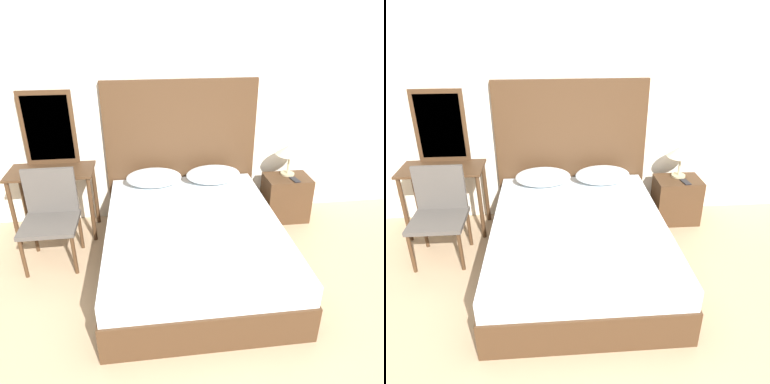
# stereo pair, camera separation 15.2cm
# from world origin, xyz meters

# --- Properties ---
(wall_back) EXTENTS (10.00, 0.06, 2.70)m
(wall_back) POSITION_xyz_m (0.00, 2.47, 1.35)
(wall_back) COLOR silver
(wall_back) RESTS_ON ground_plane
(bed) EXTENTS (1.60, 2.07, 0.51)m
(bed) POSITION_xyz_m (-0.03, 1.33, 0.25)
(bed) COLOR #422B19
(bed) RESTS_ON ground_plane
(headboard) EXTENTS (1.68, 0.05, 1.60)m
(headboard) POSITION_xyz_m (-0.03, 2.40, 0.80)
(headboard) COLOR #422B19
(headboard) RESTS_ON ground_plane
(pillow_left) EXTENTS (0.60, 0.35, 0.19)m
(pillow_left) POSITION_xyz_m (-0.36, 2.15, 0.60)
(pillow_left) COLOR silver
(pillow_left) RESTS_ON bed
(pillow_right) EXTENTS (0.60, 0.35, 0.19)m
(pillow_right) POSITION_xyz_m (0.30, 2.15, 0.60)
(pillow_right) COLOR silver
(pillow_right) RESTS_ON bed
(phone_on_bed) EXTENTS (0.16, 0.14, 0.01)m
(phone_on_bed) POSITION_xyz_m (-0.28, 1.50, 0.51)
(phone_on_bed) COLOR #B7B7BC
(phone_on_bed) RESTS_ON bed
(nightstand) EXTENTS (0.51, 0.37, 0.53)m
(nightstand) POSITION_xyz_m (1.17, 2.14, 0.26)
(nightstand) COLOR #422B19
(nightstand) RESTS_ON ground_plane
(table_lamp) EXTENTS (0.32, 0.32, 0.37)m
(table_lamp) POSITION_xyz_m (1.19, 2.22, 0.83)
(table_lamp) COLOR tan
(table_lamp) RESTS_ON nightstand
(phone_on_nightstand) EXTENTS (0.09, 0.16, 0.01)m
(phone_on_nightstand) POSITION_xyz_m (1.22, 2.05, 0.53)
(phone_on_nightstand) COLOR black
(phone_on_nightstand) RESTS_ON nightstand
(vanity_desk) EXTENTS (0.87, 0.46, 0.76)m
(vanity_desk) POSITION_xyz_m (-1.42, 2.13, 0.61)
(vanity_desk) COLOR #422B19
(vanity_desk) RESTS_ON ground_plane
(vanity_mirror) EXTENTS (0.54, 0.03, 0.78)m
(vanity_mirror) POSITION_xyz_m (-1.42, 2.33, 1.15)
(vanity_mirror) COLOR #422B19
(vanity_mirror) RESTS_ON vanity_desk
(chair) EXTENTS (0.51, 0.48, 0.91)m
(chair) POSITION_xyz_m (-1.37, 1.68, 0.51)
(chair) COLOR #4C4742
(chair) RESTS_ON ground_plane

